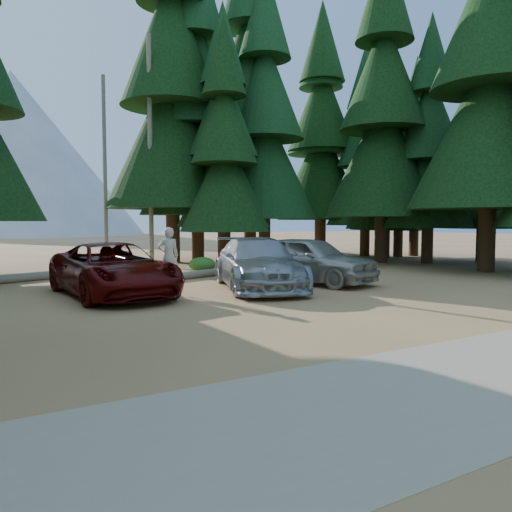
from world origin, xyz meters
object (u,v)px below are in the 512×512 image
Objects in this scene: log_right at (209,273)px; frisbee_player at (168,256)px; red_pickup at (113,269)px; log_mid at (145,271)px; silver_minivan_center at (258,263)px; silver_minivan_right at (309,260)px; log_left at (33,276)px.

frisbee_player is at bearing -147.96° from log_right.
red_pickup is 5.99m from log_right.
red_pickup reaches higher than log_mid.
silver_minivan_center is at bearing -170.63° from frisbee_player.
silver_minivan_right reaches higher than red_pickup.
frisbee_player is 0.38× the size of log_left.
frisbee_player is 6.75m from log_mid.
frisbee_player is at bearing -81.98° from log_left.
log_mid is (-4.25, 6.49, -0.77)m from silver_minivan_right.
log_left is at bearing -47.37° from frisbee_player.
log_right is at bearing 106.96° from silver_minivan_center.
silver_minivan_right is (2.40, 0.29, 0.02)m from silver_minivan_center.
log_mid is at bearing 123.53° from silver_minivan_center.
log_left is (-1.71, 5.58, -0.66)m from red_pickup.
frisbee_player is 5.24m from log_right.
log_left is 4.66m from log_mid.
frisbee_player is at bearing -22.52° from red_pickup.
log_right is at bearing 101.16° from silver_minivan_right.
silver_minivan_right is 10.81m from log_left.
silver_minivan_right is at bearing -7.73° from red_pickup.
silver_minivan_center is 1.95× the size of log_mid.
red_pickup is at bearing -171.46° from silver_minivan_center.
red_pickup is at bearing -163.64° from log_right.
silver_minivan_center is at bearing -109.77° from log_right.
red_pickup is at bearing -78.10° from log_mid.
silver_minivan_right reaches higher than log_mid.
log_mid is 3.22m from log_right.
log_mid is at bearing 60.26° from red_pickup.
silver_minivan_right is at bearing 25.29° from silver_minivan_center.
log_mid is at bearing 108.70° from log_right.
silver_minivan_center is 2.42m from silver_minivan_right.
log_left is (-3.33, 6.14, -1.07)m from frisbee_player.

